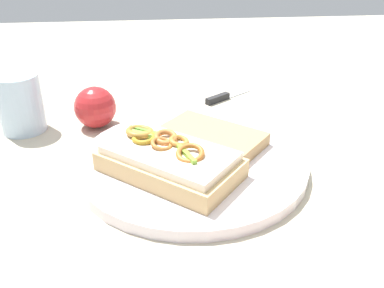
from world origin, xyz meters
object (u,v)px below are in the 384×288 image
Objects in this scene: plate at (192,162)px; bread_slice_side at (211,137)px; apple_3 at (95,107)px; drinking_glass at (20,103)px; sandwich at (169,160)px; knife at (223,97)px.

plate is 2.16× the size of bread_slice_side.
apple_3 is (0.14, -0.15, 0.03)m from plate.
drinking_glass is at bearing 1.16° from apple_3.
plate is 0.30m from drinking_glass.
sandwich is at bearing 89.90° from bread_slice_side.
apple_3 is 0.69× the size of knife.
plate is at bearing 90.80° from bread_slice_side.
apple_3 is 0.73× the size of drinking_glass.
bread_slice_side is at bearing -140.18° from knife.
apple_3 is at bearing 9.32° from bread_slice_side.
drinking_glass reaches higher than knife.
apple_3 reaches higher than plate.
bread_slice_side is at bearing -90.90° from sandwich.
knife is (-0.08, -0.24, -0.00)m from plate.
knife is (-0.12, -0.28, -0.03)m from sandwich.
plate is 0.26m from knife.
apple_3 reaches higher than bread_slice_side.
drinking_glass is (0.12, 0.00, 0.01)m from apple_3.
bread_slice_side is 0.21m from apple_3.
drinking_glass is 0.36m from knife.
knife is at bearing -157.57° from apple_3.
bread_slice_side is 1.56× the size of drinking_glass.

